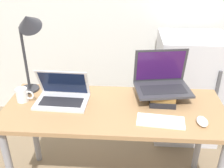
% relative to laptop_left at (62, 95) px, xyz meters
% --- Properties ---
extents(desk, '(1.50, 0.61, 0.74)m').
position_rel_laptop_left_xyz_m(desk, '(0.37, -0.06, -0.14)').
color(desk, '#9E754C').
rests_on(desk, ground_plane).
extents(laptop_left, '(0.37, 0.25, 0.23)m').
position_rel_laptop_left_xyz_m(laptop_left, '(0.00, 0.00, 0.00)').
color(laptop_left, silver).
rests_on(laptop_left, desk).
extents(book_stack, '(0.18, 0.24, 0.07)m').
position_rel_laptop_left_xyz_m(book_stack, '(0.70, 0.06, -0.01)').
color(book_stack, black).
rests_on(book_stack, desk).
extents(laptop_on_books, '(0.41, 0.32, 0.27)m').
position_rel_laptop_left_xyz_m(laptop_on_books, '(0.70, 0.11, 0.08)').
color(laptop_on_books, '#333338').
rests_on(laptop_on_books, book_stack).
extents(wireless_keyboard, '(0.31, 0.16, 0.01)m').
position_rel_laptop_left_xyz_m(wireless_keyboard, '(0.67, -0.21, -0.04)').
color(wireless_keyboard, white).
rests_on(wireless_keyboard, desk).
extents(mouse, '(0.07, 0.11, 0.03)m').
position_rel_laptop_left_xyz_m(mouse, '(0.92, -0.21, -0.03)').
color(mouse, white).
rests_on(mouse, desk).
extents(mug, '(0.13, 0.08, 0.10)m').
position_rel_laptop_left_xyz_m(mug, '(-0.28, -0.02, 0.00)').
color(mug, white).
rests_on(mug, desk).
extents(desk_lamp, '(0.23, 0.20, 0.62)m').
position_rel_laptop_left_xyz_m(desk_lamp, '(-0.22, 0.12, 0.42)').
color(desk_lamp, '#28282D').
rests_on(desk_lamp, desk).
extents(mini_fridge, '(0.60, 0.52, 1.02)m').
position_rel_laptop_left_xyz_m(mini_fridge, '(1.03, 0.68, -0.27)').
color(mini_fridge, silver).
rests_on(mini_fridge, ground_plane).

